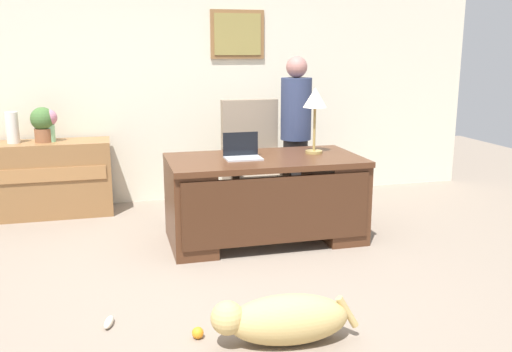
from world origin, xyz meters
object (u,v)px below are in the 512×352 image
object	(u,v)px
laptop	(242,152)
vase_with_flowers	(49,122)
dog_lying	(282,319)
potted_plant	(43,123)
dog_toy_ball	(198,333)
desk	(265,196)
armchair	(253,165)
person_standing	(296,134)
vase_empty	(12,128)
dog_toy_bone	(109,322)
credenza	(38,179)
desk_lamp	(315,102)

from	to	relation	value
laptop	vase_with_flowers	xyz separation A→B (m)	(-1.73, 1.31, 0.16)
dog_lying	potted_plant	world-z (taller)	potted_plant
dog_toy_ball	desk	bearing A→B (deg)	61.56
laptop	armchair	bearing A→B (deg)	69.24
desk	dog_lying	xyz separation A→B (m)	(-0.40, -1.81, -0.26)
person_standing	vase_empty	bearing A→B (deg)	169.23
dog_lying	vase_empty	size ratio (longest dim) A/B	2.83
dog_toy_bone	person_standing	bearing A→B (deg)	47.44
laptop	vase_empty	world-z (taller)	vase_empty
desk	dog_lying	size ratio (longest dim) A/B	1.92
vase_empty	dog_lying	bearing A→B (deg)	-59.16
dog_lying	dog_toy_bone	world-z (taller)	dog_lying
person_standing	potted_plant	distance (m)	2.61
potted_plant	vase_with_flowers	bearing A→B (deg)	0.00
dog_lying	vase_with_flowers	distance (m)	3.60
potted_plant	armchair	bearing A→B (deg)	-12.71
dog_toy_bone	potted_plant	bearing A→B (deg)	102.44
dog_toy_bone	credenza	bearing A→B (deg)	104.43
dog_lying	dog_toy_ball	bearing A→B (deg)	159.10
desk	laptop	distance (m)	0.46
person_standing	potted_plant	world-z (taller)	person_standing
dog_toy_bone	vase_empty	bearing A→B (deg)	108.29
credenza	vase_empty	size ratio (longest dim) A/B	4.71
dog_lying	potted_plant	bearing A→B (deg)	116.74
vase_empty	vase_with_flowers	bearing A→B (deg)	0.00
desk	dog_lying	world-z (taller)	desk
vase_empty	dog_toy_bone	distance (m)	2.96
potted_plant	dog_toy_ball	bearing A→B (deg)	-69.50
desk	laptop	xyz separation A→B (m)	(-0.20, 0.04, 0.41)
credenza	armchair	size ratio (longest dim) A/B	1.25
vase_empty	desk_lamp	bearing A→B (deg)	-23.98
vase_empty	person_standing	bearing A→B (deg)	-10.77
desk	credenza	bearing A→B (deg)	147.11
armchair	dog_toy_bone	distance (m)	2.72
dog_toy_bone	dog_toy_ball	bearing A→B (deg)	-29.81
desk	vase_empty	xyz separation A→B (m)	(-2.28, 1.35, 0.52)
laptop	dog_toy_ball	bearing A→B (deg)	-112.10
armchair	vase_with_flowers	distance (m)	2.15
potted_plant	dog_toy_bone	world-z (taller)	potted_plant
credenza	laptop	size ratio (longest dim) A/B	4.68
credenza	dog_toy_bone	size ratio (longest dim) A/B	9.69
dog_lying	potted_plant	xyz separation A→B (m)	(-1.59, 3.16, 0.83)
vase_with_flowers	potted_plant	distance (m)	0.06
dog_lying	person_standing	bearing A→B (deg)	69.86
vase_empty	potted_plant	distance (m)	0.30
person_standing	laptop	bearing A→B (deg)	-134.72
credenza	armchair	xyz separation A→B (m)	(2.20, -0.47, 0.13)
desk_lamp	potted_plant	world-z (taller)	desk_lamp
dog_toy_ball	dog_toy_bone	xyz separation A→B (m)	(-0.52, 0.30, -0.01)
dog_lying	vase_with_flowers	bearing A→B (deg)	115.85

